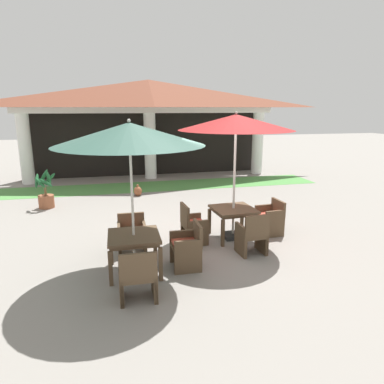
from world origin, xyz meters
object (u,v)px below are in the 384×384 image
at_px(patio_table_near_foreground, 233,212).
at_px(patio_chair_near_foreground_south, 252,235).
at_px(patio_table_mid_left, 134,240).
at_px(patio_chair_mid_left_south, 138,276).
at_px(patio_umbrella_near_foreground, 236,123).
at_px(patio_chair_near_foreground_west, 193,225).
at_px(patio_chair_near_foreground_east, 271,217).
at_px(patio_chair_mid_left_east, 187,247).
at_px(patio_chair_mid_left_north, 132,234).
at_px(potted_palm_left_edge, 46,196).
at_px(terracotta_urn, 138,191).
at_px(patio_umbrella_mid_left, 129,135).

bearing_deg(patio_table_near_foreground, patio_chair_near_foreground_south, -86.29).
bearing_deg(patio_table_near_foreground, patio_table_mid_left, -152.18).
bearing_deg(patio_chair_mid_left_south, patio_table_near_foreground, 44.23).
distance_m(patio_table_near_foreground, patio_umbrella_near_foreground, 2.05).
xyz_separation_m(patio_umbrella_near_foreground, patio_chair_near_foreground_west, (-1.00, -0.07, -2.27)).
distance_m(patio_table_near_foreground, patio_chair_near_foreground_east, 1.02).
height_order(patio_chair_near_foreground_east, patio_chair_mid_left_east, patio_chair_mid_left_east).
xyz_separation_m(patio_chair_near_foreground_east, patio_chair_mid_left_north, (-3.38, -0.33, -0.02)).
height_order(patio_chair_near_foreground_south, patio_table_mid_left, patio_chair_near_foreground_south).
relative_size(patio_table_mid_left, patio_chair_mid_left_north, 1.20).
bearing_deg(patio_table_near_foreground, potted_palm_left_edge, 141.79).
bearing_deg(patio_umbrella_near_foreground, terracotta_urn, 112.16).
distance_m(patio_chair_near_foreground_west, patio_umbrella_mid_left, 2.84).
bearing_deg(patio_table_mid_left, patio_chair_mid_left_north, 88.99).
xyz_separation_m(patio_table_mid_left, patio_umbrella_mid_left, (-0.00, 0.00, 1.91)).
bearing_deg(patio_chair_near_foreground_south, patio_chair_mid_left_south, -156.52).
relative_size(patio_umbrella_near_foreground, potted_palm_left_edge, 2.47).
xyz_separation_m(patio_umbrella_near_foreground, potted_palm_left_edge, (-4.74, 3.74, -2.30)).
bearing_deg(patio_chair_mid_left_east, patio_chair_near_foreground_east, -59.54).
distance_m(patio_table_near_foreground, patio_chair_mid_left_east, 1.91).
bearing_deg(patio_umbrella_mid_left, patio_table_near_foreground, 27.82).
xyz_separation_m(patio_table_near_foreground, patio_umbrella_mid_left, (-2.40, -1.27, 1.92)).
height_order(patio_chair_near_foreground_east, potted_palm_left_edge, potted_palm_left_edge).
xyz_separation_m(patio_umbrella_near_foreground, patio_chair_near_foreground_east, (0.99, 0.06, -2.27)).
distance_m(patio_umbrella_near_foreground, patio_umbrella_mid_left, 2.72).
bearing_deg(potted_palm_left_edge, patio_table_mid_left, -64.92).
distance_m(potted_palm_left_edge, terracotta_urn, 3.01).
bearing_deg(patio_chair_near_foreground_east, patio_umbrella_near_foreground, 90.00).
xyz_separation_m(patio_umbrella_near_foreground, patio_table_mid_left, (-2.40, -1.27, -2.03)).
distance_m(patio_umbrella_near_foreground, patio_chair_near_foreground_west, 2.49).
bearing_deg(patio_chair_mid_left_south, patio_chair_mid_left_east, 45.02).
bearing_deg(patio_chair_near_foreground_south, patio_table_mid_left, -177.47).
xyz_separation_m(patio_umbrella_near_foreground, patio_chair_near_foreground_south, (0.06, -1.00, -2.26)).
bearing_deg(patio_umbrella_mid_left, patio_umbrella_near_foreground, 27.82).
height_order(patio_chair_near_foreground_south, patio_umbrella_mid_left, patio_umbrella_mid_left).
height_order(patio_table_near_foreground, patio_chair_mid_left_south, patio_chair_mid_left_south).
bearing_deg(patio_umbrella_mid_left, terracotta_urn, 84.78).
xyz_separation_m(patio_table_mid_left, terracotta_urn, (0.53, 5.85, -0.47)).
relative_size(patio_chair_near_foreground_west, patio_chair_mid_left_north, 1.14).
xyz_separation_m(patio_umbrella_near_foreground, patio_chair_mid_left_north, (-2.39, -0.27, -2.29)).
xyz_separation_m(patio_table_near_foreground, patio_chair_mid_left_east, (-1.40, -1.29, -0.21)).
relative_size(patio_chair_mid_left_east, terracotta_urn, 2.13).
relative_size(patio_chair_near_foreground_east, patio_chair_mid_left_south, 0.94).
distance_m(patio_chair_near_foreground_east, patio_chair_near_foreground_south, 1.41).
bearing_deg(patio_chair_mid_left_east, terracotta_urn, 5.61).
bearing_deg(patio_chair_mid_left_south, patio_umbrella_near_foreground, 44.23).
relative_size(patio_table_mid_left, potted_palm_left_edge, 0.80).
height_order(patio_umbrella_near_foreground, patio_chair_mid_left_south, patio_umbrella_near_foreground).
bearing_deg(patio_umbrella_near_foreground, patio_chair_near_foreground_south, -86.29).
relative_size(patio_umbrella_mid_left, potted_palm_left_edge, 2.38).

